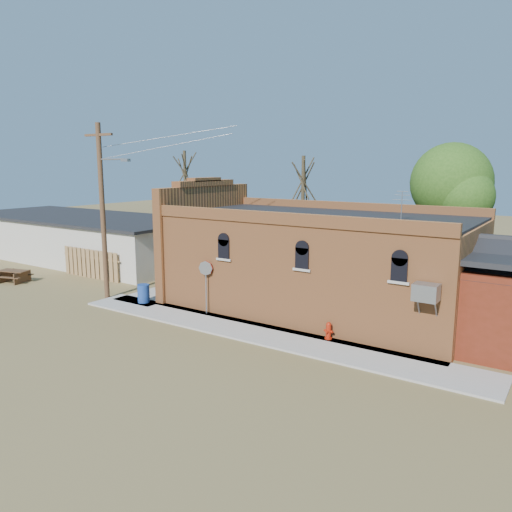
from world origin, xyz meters
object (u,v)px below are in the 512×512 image
Objects in this scene: brick_bar at (312,262)px; fire_hydrant at (329,331)px; utility_pole at (103,208)px; stop_sign at (206,273)px; picnic_table at (14,274)px; trash_barrel at (144,293)px.

fire_hydrant is (2.70, -3.70, -1.91)m from brick_bar.
brick_bar is 4.96m from fire_hydrant.
stop_sign is at bearing 5.52° from utility_pole.
stop_sign is (6.21, 0.60, -2.77)m from utility_pole.
fire_hydrant is 20.08m from picnic_table.
fire_hydrant is 10.13m from trash_barrel.
brick_bar is 1.82× the size of utility_pole.
utility_pole is 6.83m from stop_sign.
utility_pole is 8.72m from picnic_table.
utility_pole is at bearing -158.97° from fire_hydrant.
stop_sign is (-3.58, -3.69, -0.34)m from brick_bar.
stop_sign is at bearing 4.46° from trash_barrel.
picnic_table is at bearing -174.24° from trash_barrel.
fire_hydrant reaches higher than picnic_table.
brick_bar is at bearing 52.81° from stop_sign.
brick_bar is at bearing 28.27° from trash_barrel.
utility_pole is at bearing -167.60° from stop_sign.
utility_pole is 9.81× the size of trash_barrel.
utility_pole reaches higher than stop_sign.
brick_bar is 23.47× the size of fire_hydrant.
utility_pole is at bearing -156.31° from brick_bar.
picnic_table is (-20.04, -1.30, 0.05)m from fire_hydrant.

